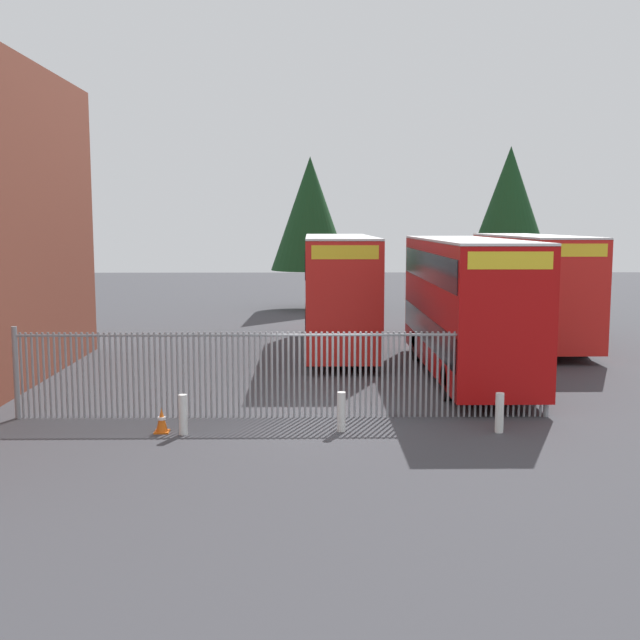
# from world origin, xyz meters

# --- Properties ---
(ground_plane) EXTENTS (100.00, 100.00, 0.00)m
(ground_plane) POSITION_xyz_m (0.00, 8.00, 0.00)
(ground_plane) COLOR #3D3D42
(palisade_fence) EXTENTS (13.58, 0.14, 2.35)m
(palisade_fence) POSITION_xyz_m (-0.99, 0.00, 1.18)
(palisade_fence) COLOR gray
(palisade_fence) RESTS_ON ground
(double_decker_bus_near_gate) EXTENTS (2.54, 10.81, 4.42)m
(double_decker_bus_near_gate) POSITION_xyz_m (4.65, 5.20, 2.42)
(double_decker_bus_near_gate) COLOR #B70C0C
(double_decker_bus_near_gate) RESTS_ON ground
(double_decker_bus_behind_fence_left) EXTENTS (2.54, 10.81, 4.42)m
(double_decker_bus_behind_fence_left) POSITION_xyz_m (0.81, 10.58, 2.42)
(double_decker_bus_behind_fence_left) COLOR red
(double_decker_bus_behind_fence_left) RESTS_ON ground
(double_decker_bus_behind_fence_right) EXTENTS (2.54, 10.81, 4.42)m
(double_decker_bus_behind_fence_right) POSITION_xyz_m (8.72, 12.33, 2.42)
(double_decker_bus_behind_fence_right) COLOR red
(double_decker_bus_behind_fence_right) RESTS_ON ground
(bollard_near_left) EXTENTS (0.20, 0.20, 0.95)m
(bollard_near_left) POSITION_xyz_m (-3.28, -1.59, 0.47)
(bollard_near_left) COLOR silver
(bollard_near_left) RESTS_ON ground
(bollard_center_front) EXTENTS (0.20, 0.20, 0.95)m
(bollard_center_front) POSITION_xyz_m (0.43, -1.36, 0.47)
(bollard_center_front) COLOR silver
(bollard_center_front) RESTS_ON ground
(bollard_near_right) EXTENTS (0.20, 0.20, 0.95)m
(bollard_near_right) POSITION_xyz_m (4.16, -1.51, 0.47)
(bollard_near_right) COLOR silver
(bollard_near_right) RESTS_ON ground
(traffic_cone_by_gate) EXTENTS (0.34, 0.34, 0.59)m
(traffic_cone_by_gate) POSITION_xyz_m (-3.81, -1.41, 0.29)
(traffic_cone_by_gate) COLOR orange
(traffic_cone_by_gate) RESTS_ON ground
(tree_tall_back) EXTENTS (4.47, 4.47, 8.62)m
(tree_tall_back) POSITION_xyz_m (-0.26, 25.21, 5.42)
(tree_tall_back) COLOR #4C3823
(tree_tall_back) RESTS_ON ground
(tree_short_side) EXTENTS (4.83, 4.83, 9.05)m
(tree_short_side) POSITION_xyz_m (10.65, 23.63, 5.59)
(tree_short_side) COLOR #4C3823
(tree_short_side) RESTS_ON ground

